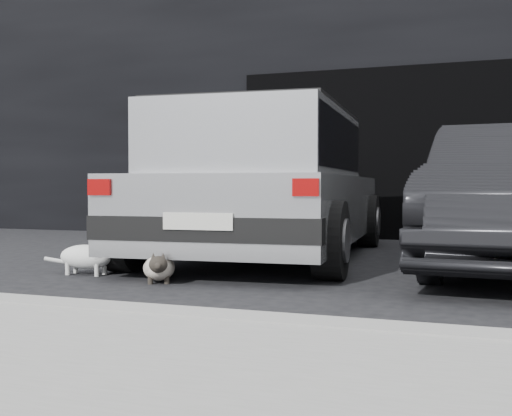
% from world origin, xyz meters
% --- Properties ---
extents(ground, '(80.00, 80.00, 0.00)m').
position_xyz_m(ground, '(0.00, 0.00, 0.00)').
color(ground, black).
rests_on(ground, ground).
extents(building_facade, '(34.00, 4.00, 5.00)m').
position_xyz_m(building_facade, '(1.00, 6.00, 2.50)').
color(building_facade, black).
rests_on(building_facade, ground).
extents(garage_opening, '(4.00, 0.10, 2.60)m').
position_xyz_m(garage_opening, '(1.00, 3.99, 1.30)').
color(garage_opening, black).
rests_on(garage_opening, ground).
extents(curb, '(18.00, 0.25, 0.12)m').
position_xyz_m(curb, '(1.00, -2.60, 0.06)').
color(curb, gray).
rests_on(curb, ground).
extents(sidewalk, '(18.00, 2.20, 0.11)m').
position_xyz_m(sidewalk, '(1.00, -3.80, 0.06)').
color(sidewalk, gray).
rests_on(sidewalk, ground).
extents(silver_hatchback, '(2.49, 4.64, 1.66)m').
position_xyz_m(silver_hatchback, '(0.33, 1.01, 0.91)').
color(silver_hatchback, '#B5B7BA').
rests_on(silver_hatchback, ground).
extents(cat_siamese, '(0.50, 0.72, 0.28)m').
position_xyz_m(cat_siamese, '(0.07, -1.01, 0.13)').
color(cat_siamese, beige).
rests_on(cat_siamese, ground).
extents(cat_white, '(0.77, 0.27, 0.36)m').
position_xyz_m(cat_white, '(-0.74, -0.84, 0.17)').
color(cat_white, white).
rests_on(cat_white, ground).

